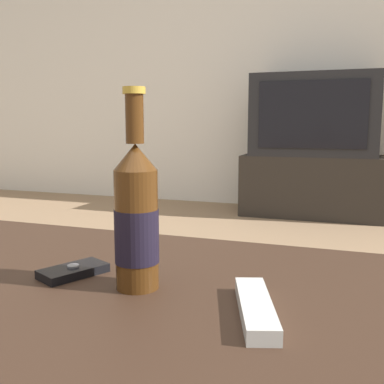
# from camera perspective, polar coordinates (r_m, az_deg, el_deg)

# --- Properties ---
(back_wall) EXTENTS (8.00, 0.05, 2.60)m
(back_wall) POSITION_cam_1_polar(r_m,az_deg,el_deg) (3.68, 14.67, 18.48)
(back_wall) COLOR silver
(back_wall) RESTS_ON ground_plane
(coffee_table) EXTENTS (1.04, 0.62, 0.42)m
(coffee_table) POSITION_cam_1_polar(r_m,az_deg,el_deg) (0.73, -9.74, -16.33)
(coffee_table) COLOR #332116
(coffee_table) RESTS_ON ground_plane
(tv_stand) EXTENTS (0.97, 0.45, 0.43)m
(tv_stand) POSITION_cam_1_polar(r_m,az_deg,el_deg) (3.34, 14.95, 0.81)
(tv_stand) COLOR #28231E
(tv_stand) RESTS_ON ground_plane
(television) EXTENTS (0.85, 0.46, 0.56)m
(television) POSITION_cam_1_polar(r_m,az_deg,el_deg) (3.31, 15.29, 9.38)
(television) COLOR black
(television) RESTS_ON tv_stand
(beer_bottle) EXTENTS (0.07, 0.07, 0.29)m
(beer_bottle) POSITION_cam_1_polar(r_m,az_deg,el_deg) (0.66, -7.00, -3.24)
(beer_bottle) COLOR #47280F
(beer_bottle) RESTS_ON coffee_table
(cell_phone) EXTENTS (0.09, 0.12, 0.02)m
(cell_phone) POSITION_cam_1_polar(r_m,az_deg,el_deg) (0.76, -14.84, -9.67)
(cell_phone) COLOR black
(cell_phone) RESTS_ON coffee_table
(remote_control) EXTENTS (0.09, 0.17, 0.02)m
(remote_control) POSITION_cam_1_polar(r_m,az_deg,el_deg) (0.60, 8.08, -14.34)
(remote_control) COLOR beige
(remote_control) RESTS_ON coffee_table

